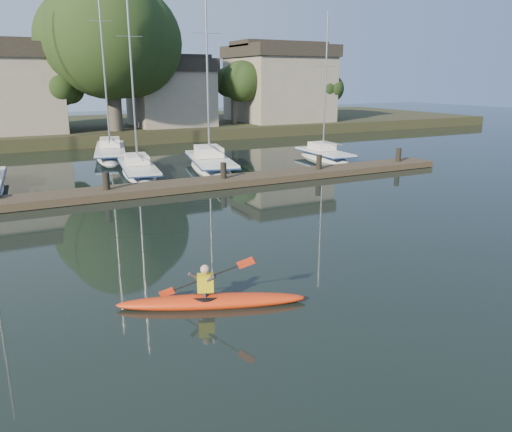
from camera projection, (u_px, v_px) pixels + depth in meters
name	position (u px, v px, depth m)	size (l,w,h in m)	color
ground	(335.00, 296.00, 12.93)	(160.00, 160.00, 0.00)	black
kayak	(211.00, 299.00, 12.33)	(4.61, 2.32, 1.51)	red
dock	(169.00, 187.00, 24.86)	(34.00, 2.00, 1.80)	#473928
sailboat_2	(139.00, 177.00, 29.43)	(2.90, 8.15, 13.20)	silver
sailboat_3	(210.00, 171.00, 31.32)	(3.99, 8.90, 13.90)	silver
sailboat_4	(324.00, 161.00, 34.87)	(2.30, 6.49, 10.86)	silver
sailboat_6	(111.00, 158.00, 36.27)	(4.05, 10.15, 15.79)	silver
shore	(98.00, 102.00, 47.29)	(90.00, 25.25, 12.75)	#27341A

